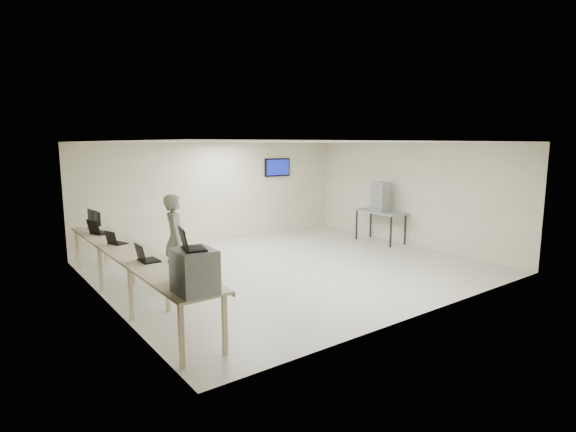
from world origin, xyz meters
TOP-DOWN VIEW (x-y plane):
  - room at (0.03, 0.06)m, footprint 8.01×7.01m
  - workbench at (-3.59, 0.00)m, footprint 0.76×6.00m
  - equipment_box at (-3.65, -2.75)m, footprint 0.48×0.55m
  - laptop_on_box at (-3.71, -2.75)m, footprint 0.38×0.42m
  - laptop_0 at (-3.61, -2.23)m, footprint 0.31×0.38m
  - laptop_1 at (-3.64, -0.88)m, footprint 0.31×0.38m
  - laptop_2 at (-3.66, 0.71)m, footprint 0.37×0.39m
  - laptop_3 at (-3.67, 1.91)m, footprint 0.45×0.47m
  - monitor_near at (-3.60, 2.20)m, footprint 0.20×0.44m
  - monitor_far at (-3.60, 2.71)m, footprint 0.19×0.42m
  - soldier at (-2.56, 0.49)m, footprint 0.66×0.77m
  - side_table at (3.60, 0.66)m, footprint 0.69×1.48m
  - storage_bins at (3.58, 0.66)m, footprint 0.39×0.43m

SIDE VIEW (x-z plane):
  - side_table at x=3.60m, z-range 0.37..1.26m
  - workbench at x=-3.59m, z-range 0.38..1.28m
  - soldier at x=-2.56m, z-range 0.00..1.79m
  - laptop_2 at x=-3.66m, z-range 0.84..1.10m
  - laptop_0 at x=-3.61m, z-range 0.83..1.12m
  - laptop_1 at x=-3.64m, z-range 0.83..1.12m
  - laptop_3 at x=-3.67m, z-range 0.82..1.14m
  - monitor_far at x=-3.60m, z-range 0.94..1.36m
  - monitor_near at x=-3.60m, z-range 0.95..1.38m
  - equipment_box at x=-3.65m, z-range 0.90..1.46m
  - storage_bins at x=3.58m, z-range 0.89..1.71m
  - room at x=0.03m, z-range 0.01..2.82m
  - laptop_on_box at x=-3.71m, z-range 1.39..1.68m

